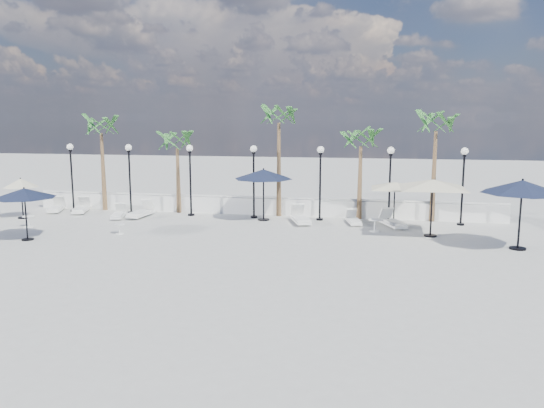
% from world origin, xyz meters
% --- Properties ---
extents(ground, '(100.00, 100.00, 0.00)m').
position_xyz_m(ground, '(0.00, 0.00, 0.00)').
color(ground, '#A4A39F').
rests_on(ground, ground).
extents(balustrade, '(26.00, 0.30, 1.01)m').
position_xyz_m(balustrade, '(0.00, 7.50, 0.47)').
color(balustrade, silver).
rests_on(balustrade, ground).
extents(lamppost_0, '(0.36, 0.36, 3.84)m').
position_xyz_m(lamppost_0, '(-10.50, 6.50, 2.49)').
color(lamppost_0, black).
rests_on(lamppost_0, ground).
extents(lamppost_1, '(0.36, 0.36, 3.84)m').
position_xyz_m(lamppost_1, '(-7.00, 6.50, 2.49)').
color(lamppost_1, black).
rests_on(lamppost_1, ground).
extents(lamppost_2, '(0.36, 0.36, 3.84)m').
position_xyz_m(lamppost_2, '(-3.50, 6.50, 2.49)').
color(lamppost_2, black).
rests_on(lamppost_2, ground).
extents(lamppost_3, '(0.36, 0.36, 3.84)m').
position_xyz_m(lamppost_3, '(0.00, 6.50, 2.49)').
color(lamppost_3, black).
rests_on(lamppost_3, ground).
extents(lamppost_4, '(0.36, 0.36, 3.84)m').
position_xyz_m(lamppost_4, '(3.50, 6.50, 2.49)').
color(lamppost_4, black).
rests_on(lamppost_4, ground).
extents(lamppost_5, '(0.36, 0.36, 3.84)m').
position_xyz_m(lamppost_5, '(7.00, 6.50, 2.49)').
color(lamppost_5, black).
rests_on(lamppost_5, ground).
extents(lamppost_6, '(0.36, 0.36, 3.84)m').
position_xyz_m(lamppost_6, '(10.50, 6.50, 2.49)').
color(lamppost_6, black).
rests_on(lamppost_6, ground).
extents(palm_0, '(2.60, 2.60, 5.50)m').
position_xyz_m(palm_0, '(-9.00, 7.30, 4.53)').
color(palm_0, brown).
rests_on(palm_0, ground).
extents(palm_1, '(2.60, 2.60, 4.70)m').
position_xyz_m(palm_1, '(-4.50, 7.30, 3.75)').
color(palm_1, brown).
rests_on(palm_1, ground).
extents(palm_2, '(2.60, 2.60, 6.10)m').
position_xyz_m(palm_2, '(1.20, 7.30, 5.12)').
color(palm_2, brown).
rests_on(palm_2, ground).
extents(palm_3, '(2.60, 2.60, 4.90)m').
position_xyz_m(palm_3, '(5.50, 7.30, 3.95)').
color(palm_3, brown).
rests_on(palm_3, ground).
extents(palm_4, '(2.60, 2.60, 5.70)m').
position_xyz_m(palm_4, '(9.20, 7.30, 4.73)').
color(palm_4, brown).
rests_on(palm_4, ground).
extents(lounger_0, '(1.26, 2.04, 0.73)m').
position_xyz_m(lounger_0, '(-11.40, 6.22, 0.24)').
color(lounger_0, silver).
rests_on(lounger_0, ground).
extents(lounger_1, '(1.22, 2.11, 0.75)m').
position_xyz_m(lounger_1, '(-9.85, 6.22, 0.25)').
color(lounger_1, silver).
rests_on(lounger_1, ground).
extents(lounger_2, '(1.04, 1.83, 0.65)m').
position_xyz_m(lounger_2, '(-7.03, 5.06, 0.22)').
color(lounger_2, silver).
rests_on(lounger_2, ground).
extents(lounger_3, '(0.84, 2.12, 0.78)m').
position_xyz_m(lounger_3, '(-6.00, 5.59, 0.26)').
color(lounger_3, silver).
rests_on(lounger_3, ground).
extents(lounger_4, '(0.90, 1.73, 0.62)m').
position_xyz_m(lounger_4, '(5.27, 5.77, 0.21)').
color(lounger_4, silver).
rests_on(lounger_4, ground).
extents(lounger_5, '(1.37, 2.11, 0.76)m').
position_xyz_m(lounger_5, '(7.16, 5.41, 0.25)').
color(lounger_5, silver).
rests_on(lounger_5, ground).
extents(lounger_6, '(1.35, 2.24, 0.80)m').
position_xyz_m(lounger_6, '(2.63, 5.50, 0.27)').
color(lounger_6, silver).
rests_on(lounger_6, ground).
extents(side_table_0, '(0.56, 0.56, 0.54)m').
position_xyz_m(side_table_0, '(-10.27, 2.13, 0.33)').
color(side_table_0, silver).
rests_on(side_table_0, ground).
extents(side_table_1, '(0.48, 0.48, 0.46)m').
position_xyz_m(side_table_1, '(-5.18, 1.48, 0.28)').
color(side_table_1, silver).
rests_on(side_table_1, ground).
extents(side_table_2, '(0.60, 0.60, 0.58)m').
position_xyz_m(side_table_2, '(6.31, 4.21, 0.35)').
color(side_table_2, silver).
rests_on(side_table_2, ground).
extents(parasol_navy_left, '(2.64, 2.64, 2.33)m').
position_xyz_m(parasol_navy_left, '(-8.55, -0.40, 2.05)').
color(parasol_navy_left, black).
rests_on(parasol_navy_left, ground).
extents(parasol_navy_mid, '(3.03, 3.03, 2.72)m').
position_xyz_m(parasol_navy_mid, '(0.64, 5.96, 2.39)').
color(parasol_navy_mid, black).
rests_on(parasol_navy_mid, ground).
extents(parasol_navy_right, '(3.22, 3.22, 2.89)m').
position_xyz_m(parasol_navy_right, '(12.00, 1.83, 2.54)').
color(parasol_navy_right, black).
rests_on(parasol_navy_right, ground).
extents(parasol_cream_sq_a, '(5.62, 5.62, 2.76)m').
position_xyz_m(parasol_cream_sq_a, '(8.76, 3.62, 2.55)').
color(parasol_cream_sq_a, black).
rests_on(parasol_cream_sq_a, ground).
extents(parasol_cream_sq_b, '(4.54, 4.54, 2.27)m').
position_xyz_m(parasol_cream_sq_b, '(7.25, 6.20, 2.10)').
color(parasol_cream_sq_b, black).
rests_on(parasol_cream_sq_b, ground).
extents(parasol_cream_small, '(1.77, 1.77, 2.17)m').
position_xyz_m(parasol_cream_small, '(-12.00, 4.11, 1.85)').
color(parasol_cream_small, black).
rests_on(parasol_cream_small, ground).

